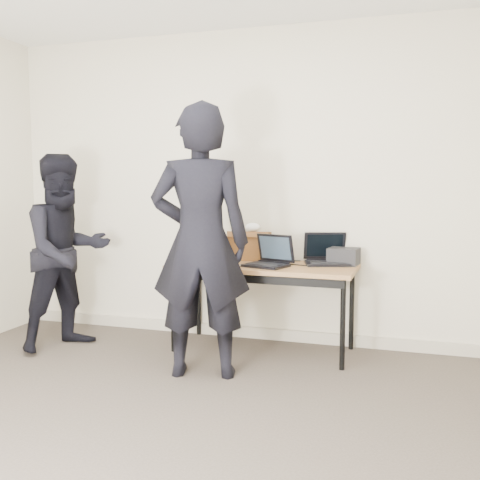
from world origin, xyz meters
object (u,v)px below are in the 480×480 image
at_px(person_observer, 66,252).
at_px(desk, 263,272).
at_px(laptop_beige, 207,257).
at_px(person_typist, 200,242).
at_px(leather_satchel, 249,245).
at_px(laptop_right, 326,257).
at_px(laptop_center, 269,259).
at_px(equipment_box, 344,256).

bearing_deg(person_observer, desk, -49.30).
relative_size(laptop_beige, person_observer, 0.18).
xyz_separation_m(desk, person_typist, (-0.29, -0.67, 0.31)).
height_order(leather_satchel, person_observer, person_observer).
distance_m(desk, laptop_right, 0.54).
bearing_deg(desk, laptop_beige, -172.85).
bearing_deg(leather_satchel, laptop_beige, -141.13).
bearing_deg(laptop_beige, person_typist, -74.33).
bearing_deg(leather_satchel, desk, -56.11).
xyz_separation_m(laptop_beige, person_observer, (-1.13, -0.33, 0.04)).
xyz_separation_m(laptop_right, person_typist, (-0.78, -0.86, 0.19)).
distance_m(person_typist, person_observer, 1.36).
height_order(laptop_center, person_typist, person_typist).
xyz_separation_m(desk, laptop_center, (0.07, -0.05, 0.12)).
distance_m(laptop_beige, leather_satchel, 0.40).
relative_size(leather_satchel, person_observer, 0.23).
bearing_deg(leather_satchel, equipment_box, -6.82).
relative_size(leather_satchel, person_typist, 0.19).
xyz_separation_m(laptop_right, person_observer, (-2.09, -0.57, 0.03)).
height_order(desk, laptop_right, laptop_right).
height_order(desk, leather_satchel, leather_satchel).
bearing_deg(laptop_center, person_observer, -151.45).
relative_size(leather_satchel, equipment_box, 1.57).
xyz_separation_m(desk, equipment_box, (0.63, 0.19, 0.13)).
distance_m(laptop_beige, laptop_right, 0.99).
height_order(desk, laptop_center, laptop_center).
relative_size(equipment_box, person_observer, 0.15).
bearing_deg(person_typist, laptop_right, -146.18).
distance_m(leather_satchel, person_observer, 1.54).
height_order(laptop_center, equipment_box, laptop_center).
bearing_deg(laptop_beige, laptop_center, -1.13).
bearing_deg(desk, equipment_box, 18.86).
height_order(laptop_right, equipment_box, laptop_right).
distance_m(laptop_beige, laptop_center, 0.53).
xyz_separation_m(desk, leather_satchel, (-0.18, 0.23, 0.19)).
bearing_deg(laptop_center, laptop_beige, -163.00).
bearing_deg(desk, laptop_center, -34.43).
distance_m(laptop_center, equipment_box, 0.61).
height_order(laptop_beige, leather_satchel, leather_satchel).
height_order(leather_satchel, equipment_box, leather_satchel).
xyz_separation_m(laptop_beige, leather_satchel, (0.29, 0.27, 0.08)).
relative_size(person_typist, person_observer, 1.19).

